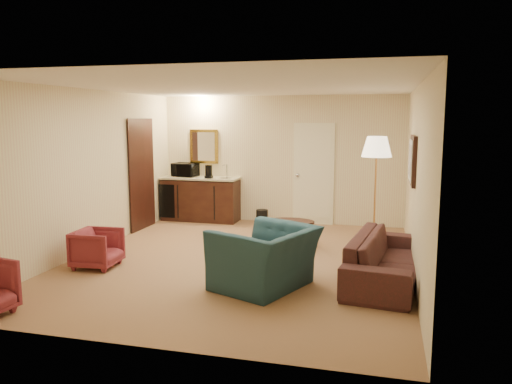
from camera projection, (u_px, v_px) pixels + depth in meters
ground at (240, 261)px, 7.56m from camera, size 6.00×6.00×0.00m
room_walls at (247, 145)px, 8.07m from camera, size 5.02×6.01×2.61m
wetbar_cabinet at (201, 199)px, 10.51m from camera, size 1.64×0.58×0.92m
sofa at (387, 251)px, 6.55m from camera, size 0.90×2.19×0.83m
teal_armchair at (265, 248)px, 6.30m from camera, size 1.18×1.40×1.04m
rose_chair_near at (97, 246)px, 7.20m from camera, size 0.59×0.63×0.62m
coffee_table at (291, 234)px, 8.34m from camera, size 0.87×0.65×0.46m
floor_lamp at (375, 192)px, 8.29m from camera, size 0.50×0.50×1.86m
waste_bin at (262, 217)px, 10.15m from camera, size 0.28×0.28×0.30m
microwave at (185, 168)px, 10.55m from camera, size 0.55×0.36×0.35m
coffee_maker at (209, 172)px, 10.26m from camera, size 0.17×0.17×0.27m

